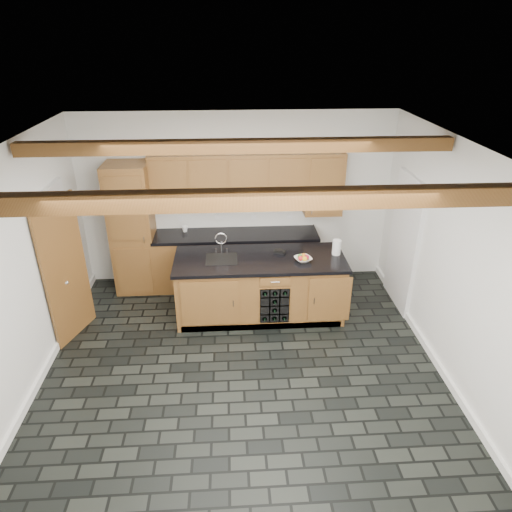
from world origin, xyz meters
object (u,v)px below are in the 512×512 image
at_px(island, 260,287).
at_px(fruit_bowl, 303,259).
at_px(kitchen_scale, 280,251).
at_px(paper_towel, 337,247).

relative_size(island, fruit_bowl, 10.51).
bearing_deg(island, fruit_bowl, -10.81).
xyz_separation_m(island, fruit_bowl, (0.60, -0.11, 0.49)).
bearing_deg(kitchen_scale, fruit_bowl, -20.92).
xyz_separation_m(kitchen_scale, paper_towel, (0.82, -0.09, 0.09)).
distance_m(island, paper_towel, 1.26).
xyz_separation_m(kitchen_scale, fruit_bowl, (0.30, -0.28, 0.00)).
relative_size(island, kitchen_scale, 13.04).
xyz_separation_m(fruit_bowl, paper_towel, (0.52, 0.19, 0.08)).
bearing_deg(fruit_bowl, island, 169.19).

